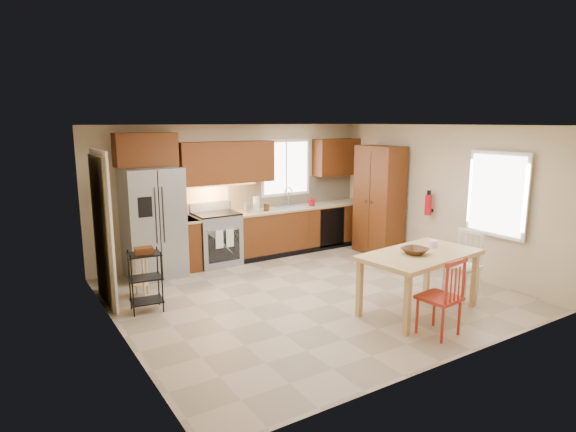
% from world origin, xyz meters
% --- Properties ---
extents(floor, '(5.50, 5.50, 0.00)m').
position_xyz_m(floor, '(0.00, 0.00, 0.00)').
color(floor, tan).
rests_on(floor, ground).
extents(ceiling, '(5.50, 5.00, 0.02)m').
position_xyz_m(ceiling, '(0.00, 0.00, 2.50)').
color(ceiling, silver).
rests_on(ceiling, ground).
extents(wall_back, '(5.50, 0.02, 2.50)m').
position_xyz_m(wall_back, '(0.00, 2.50, 1.25)').
color(wall_back, '#CCB793').
rests_on(wall_back, ground).
extents(wall_front, '(5.50, 0.02, 2.50)m').
position_xyz_m(wall_front, '(0.00, -2.50, 1.25)').
color(wall_front, '#CCB793').
rests_on(wall_front, ground).
extents(wall_left, '(0.02, 5.00, 2.50)m').
position_xyz_m(wall_left, '(-2.75, 0.00, 1.25)').
color(wall_left, '#CCB793').
rests_on(wall_left, ground).
extents(wall_right, '(0.02, 5.00, 2.50)m').
position_xyz_m(wall_right, '(2.75, 0.00, 1.25)').
color(wall_right, '#CCB793').
rests_on(wall_right, ground).
extents(refrigerator, '(0.92, 0.75, 1.82)m').
position_xyz_m(refrigerator, '(-1.70, 2.12, 0.91)').
color(refrigerator, gray).
rests_on(refrigerator, floor).
extents(range_stove, '(0.76, 0.63, 0.92)m').
position_xyz_m(range_stove, '(-0.55, 2.19, 0.46)').
color(range_stove, gray).
rests_on(range_stove, floor).
extents(base_cabinet_narrow, '(0.30, 0.60, 0.90)m').
position_xyz_m(base_cabinet_narrow, '(-1.10, 2.20, 0.45)').
color(base_cabinet_narrow, '#572710').
rests_on(base_cabinet_narrow, floor).
extents(base_cabinet_run, '(2.92, 0.60, 0.90)m').
position_xyz_m(base_cabinet_run, '(1.29, 2.20, 0.45)').
color(base_cabinet_run, '#572710').
rests_on(base_cabinet_run, floor).
extents(dishwasher, '(0.60, 0.02, 0.78)m').
position_xyz_m(dishwasher, '(1.85, 1.91, 0.45)').
color(dishwasher, black).
rests_on(dishwasher, floor).
extents(backsplash, '(2.92, 0.03, 0.55)m').
position_xyz_m(backsplash, '(1.29, 2.48, 1.18)').
color(backsplash, beige).
rests_on(backsplash, wall_back).
extents(upper_over_fridge, '(1.00, 0.35, 0.55)m').
position_xyz_m(upper_over_fridge, '(-1.70, 2.33, 2.10)').
color(upper_over_fridge, '#643010').
rests_on(upper_over_fridge, wall_back).
extents(upper_left_block, '(1.80, 0.35, 0.75)m').
position_xyz_m(upper_left_block, '(-0.25, 2.33, 1.83)').
color(upper_left_block, '#643010').
rests_on(upper_left_block, wall_back).
extents(upper_right_block, '(1.00, 0.35, 0.75)m').
position_xyz_m(upper_right_block, '(2.25, 2.33, 1.83)').
color(upper_right_block, '#643010').
rests_on(upper_right_block, wall_back).
extents(window_back, '(1.12, 0.04, 1.12)m').
position_xyz_m(window_back, '(1.10, 2.48, 1.65)').
color(window_back, white).
rests_on(window_back, wall_back).
extents(sink, '(0.62, 0.46, 0.16)m').
position_xyz_m(sink, '(1.10, 2.20, 0.86)').
color(sink, gray).
rests_on(sink, base_cabinet_run).
extents(undercab_glow, '(1.60, 0.30, 0.01)m').
position_xyz_m(undercab_glow, '(-0.55, 2.30, 1.43)').
color(undercab_glow, '#FFBF66').
rests_on(undercab_glow, wall_back).
extents(soap_bottle, '(0.09, 0.09, 0.19)m').
position_xyz_m(soap_bottle, '(1.48, 2.10, 1.00)').
color(soap_bottle, '#B80C14').
rests_on(soap_bottle, base_cabinet_run).
extents(paper_towel, '(0.12, 0.12, 0.28)m').
position_xyz_m(paper_towel, '(0.25, 2.15, 1.04)').
color(paper_towel, silver).
rests_on(paper_towel, base_cabinet_run).
extents(canister_steel, '(0.11, 0.11, 0.18)m').
position_xyz_m(canister_steel, '(0.05, 2.15, 0.99)').
color(canister_steel, gray).
rests_on(canister_steel, base_cabinet_run).
extents(canister_wood, '(0.10, 0.10, 0.14)m').
position_xyz_m(canister_wood, '(0.45, 2.12, 0.97)').
color(canister_wood, '#4E2E14').
rests_on(canister_wood, base_cabinet_run).
extents(pantry, '(0.50, 0.95, 2.10)m').
position_xyz_m(pantry, '(2.43, 1.20, 1.05)').
color(pantry, '#572710').
rests_on(pantry, floor).
extents(fire_extinguisher, '(0.12, 0.12, 0.36)m').
position_xyz_m(fire_extinguisher, '(2.63, 0.15, 1.10)').
color(fire_extinguisher, '#B80C14').
rests_on(fire_extinguisher, wall_right).
extents(window_right, '(0.04, 1.02, 1.32)m').
position_xyz_m(window_right, '(2.68, -1.15, 1.45)').
color(window_right, white).
rests_on(window_right, wall_right).
extents(doorway, '(0.04, 0.95, 2.10)m').
position_xyz_m(doorway, '(-2.67, 1.30, 1.05)').
color(doorway, '#8C7A59').
rests_on(doorway, wall_left).
extents(dining_table, '(1.76, 1.12, 0.81)m').
position_xyz_m(dining_table, '(0.87, -1.30, 0.40)').
color(dining_table, tan).
rests_on(dining_table, floor).
extents(chair_red, '(0.51, 0.51, 0.98)m').
position_xyz_m(chair_red, '(0.52, -1.95, 0.49)').
color(chair_red, '#A22719').
rests_on(chair_red, floor).
extents(chair_white, '(0.51, 0.51, 0.98)m').
position_xyz_m(chair_white, '(1.82, -1.25, 0.49)').
color(chair_white, silver).
rests_on(chair_white, floor).
extents(table_bowl, '(0.37, 0.37, 0.08)m').
position_xyz_m(table_bowl, '(0.77, -1.30, 0.82)').
color(table_bowl, '#4E2E14').
rests_on(table_bowl, dining_table).
extents(table_jar, '(0.14, 0.14, 0.15)m').
position_xyz_m(table_jar, '(1.23, -1.20, 0.85)').
color(table_jar, silver).
rests_on(table_jar, dining_table).
extents(bar_stool, '(0.40, 0.40, 0.64)m').
position_xyz_m(bar_stool, '(-2.19, 1.29, 0.32)').
color(bar_stool, tan).
rests_on(bar_stool, floor).
extents(utility_cart, '(0.46, 0.38, 0.85)m').
position_xyz_m(utility_cart, '(-2.26, 0.68, 0.43)').
color(utility_cart, black).
rests_on(utility_cart, floor).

